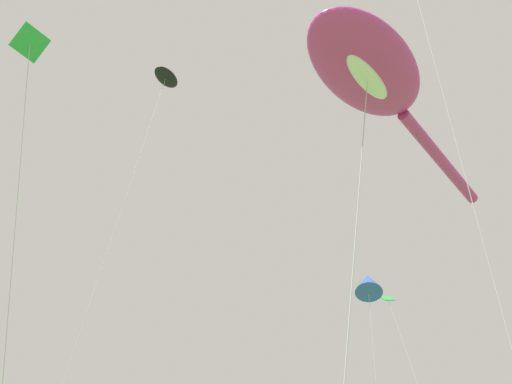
{
  "coord_description": "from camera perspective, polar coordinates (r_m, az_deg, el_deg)",
  "views": [
    {
      "loc": [
        -5.93,
        1.21,
        1.9
      ],
      "look_at": [
        -1.77,
        8.18,
        7.86
      ],
      "focal_mm": 40.85,
      "sensor_mm": 36.0,
      "label": 1
    }
  ],
  "objects": [
    {
      "name": "small_kite_bird_shape",
      "position": [
        17.91,
        -21.46,
        10.88
      ],
      "size": [
        3.62,
        3.31,
        15.62
      ],
      "rotation": [
        0.0,
        0.0,
        1.97
      ],
      "color": "green",
      "rests_on": "ground"
    },
    {
      "name": "big_show_kite",
      "position": [
        17.0,
        11.18,
        11.35
      ],
      "size": [
        10.31,
        4.94,
        14.83
      ],
      "rotation": [
        0.0,
        0.0,
        -2.77
      ],
      "color": "#CC3899",
      "rests_on": "ground"
    },
    {
      "name": "small_kite_triangle_green",
      "position": [
        28.74,
        13.77,
        -12.91
      ],
      "size": [
        1.53,
        4.72,
        14.9
      ],
      "rotation": [
        0.0,
        0.0,
        -1.82
      ],
      "color": "green",
      "rests_on": "ground"
    },
    {
      "name": "small_kite_tiny_distant",
      "position": [
        25.25,
        -8.86,
        10.82
      ],
      "size": [
        3.97,
        3.42,
        20.57
      ],
      "rotation": [
        0.0,
        0.0,
        0.53
      ],
      "color": "black",
      "rests_on": "ground"
    },
    {
      "name": "small_kite_delta_white",
      "position": [
        26.94,
        10.9,
        -8.83
      ],
      "size": [
        3.32,
        2.77,
        14.77
      ],
      "rotation": [
        0.0,
        0.0,
        -0.78
      ],
      "color": "blue",
      "rests_on": "ground"
    }
  ]
}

